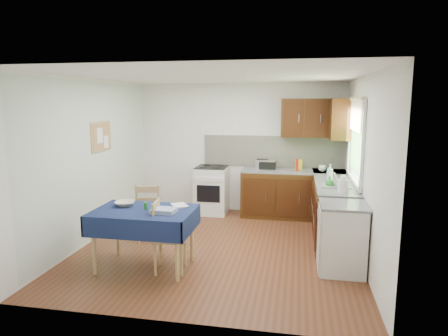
% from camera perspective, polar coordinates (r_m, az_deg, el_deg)
% --- Properties ---
extents(floor, '(4.20, 4.20, 0.00)m').
position_cam_1_polar(floor, '(6.08, -0.72, -11.21)').
color(floor, '#4F2A15').
rests_on(floor, ground).
extents(ceiling, '(4.00, 4.20, 0.02)m').
position_cam_1_polar(ceiling, '(5.70, -0.77, 13.02)').
color(ceiling, white).
rests_on(ceiling, wall_back).
extents(wall_back, '(4.00, 0.02, 2.50)m').
position_cam_1_polar(wall_back, '(7.81, 2.28, 2.87)').
color(wall_back, silver).
rests_on(wall_back, ground).
extents(wall_front, '(4.00, 0.02, 2.50)m').
position_cam_1_polar(wall_front, '(3.76, -7.04, -4.42)').
color(wall_front, silver).
rests_on(wall_front, ground).
extents(wall_left, '(0.02, 4.20, 2.50)m').
position_cam_1_polar(wall_left, '(6.45, -18.45, 0.99)').
color(wall_left, silver).
rests_on(wall_left, ground).
extents(wall_right, '(0.02, 4.20, 2.50)m').
position_cam_1_polar(wall_right, '(5.72, 19.32, -0.09)').
color(wall_right, silver).
rests_on(wall_right, ground).
extents(base_cabinets, '(1.90, 2.30, 0.86)m').
position_cam_1_polar(base_cabinets, '(7.05, 12.24, -4.84)').
color(base_cabinets, black).
rests_on(base_cabinets, ground).
extents(worktop_back, '(1.90, 0.60, 0.04)m').
position_cam_1_polar(worktop_back, '(7.49, 9.90, -0.41)').
color(worktop_back, slate).
rests_on(worktop_back, base_cabinets).
extents(worktop_right, '(0.60, 1.70, 0.04)m').
position_cam_1_polar(worktop_right, '(6.38, 15.61, -2.33)').
color(worktop_right, slate).
rests_on(worktop_right, base_cabinets).
extents(worktop_corner, '(0.60, 0.60, 0.04)m').
position_cam_1_polar(worktop_corner, '(7.51, 14.87, -0.56)').
color(worktop_corner, slate).
rests_on(worktop_corner, base_cabinets).
extents(splashback, '(2.70, 0.02, 0.60)m').
position_cam_1_polar(splashback, '(7.73, 7.03, 2.37)').
color(splashback, beige).
rests_on(splashback, wall_back).
extents(upper_cabinets, '(1.20, 0.85, 0.70)m').
position_cam_1_polar(upper_cabinets, '(7.39, 13.83, 6.90)').
color(upper_cabinets, black).
rests_on(upper_cabinets, wall_back).
extents(stove, '(0.60, 0.61, 0.92)m').
position_cam_1_polar(stove, '(7.74, -1.76, -3.13)').
color(stove, silver).
rests_on(stove, ground).
extents(window, '(0.04, 1.48, 1.26)m').
position_cam_1_polar(window, '(6.35, 18.32, 4.51)').
color(window, '#2C5422').
rests_on(window, wall_right).
extents(fridge, '(0.58, 0.60, 0.89)m').
position_cam_1_polar(fridge, '(5.34, 16.50, -9.56)').
color(fridge, silver).
rests_on(fridge, ground).
extents(corkboard, '(0.04, 0.62, 0.47)m').
position_cam_1_polar(corkboard, '(6.66, -17.14, 4.33)').
color(corkboard, tan).
rests_on(corkboard, wall_left).
extents(dining_table, '(1.28, 0.87, 0.78)m').
position_cam_1_polar(dining_table, '(5.28, -11.35, -6.97)').
color(dining_table, '#0E1839').
rests_on(dining_table, ground).
extents(chair_far, '(0.48, 0.48, 0.92)m').
position_cam_1_polar(chair_far, '(6.29, -10.58, -6.01)').
color(chair_far, tan).
rests_on(chair_far, ground).
extents(chair_near, '(0.46, 0.46, 0.92)m').
position_cam_1_polar(chair_near, '(5.18, -8.21, -9.31)').
color(chair_near, tan).
rests_on(chair_near, ground).
extents(toaster, '(0.25, 0.15, 0.19)m').
position_cam_1_polar(toaster, '(7.50, 5.51, 0.54)').
color(toaster, silver).
rests_on(toaster, worktop_back).
extents(sandwich_press, '(0.30, 0.26, 0.18)m').
position_cam_1_polar(sandwich_press, '(7.53, 6.25, 0.56)').
color(sandwich_press, black).
rests_on(sandwich_press, worktop_back).
extents(sauce_bottle, '(0.05, 0.05, 0.22)m').
position_cam_1_polar(sauce_bottle, '(7.32, 10.39, 0.39)').
color(sauce_bottle, red).
rests_on(sauce_bottle, worktop_back).
extents(yellow_packet, '(0.15, 0.12, 0.17)m').
position_cam_1_polar(yellow_packet, '(7.59, 10.61, 0.52)').
color(yellow_packet, gold).
rests_on(yellow_packet, worktop_back).
extents(dish_rack, '(0.42, 0.32, 0.20)m').
position_cam_1_polar(dish_rack, '(6.15, 15.67, -2.36)').
color(dish_rack, gray).
rests_on(dish_rack, worktop_right).
extents(kettle, '(0.15, 0.15, 0.25)m').
position_cam_1_polar(kettle, '(5.75, 16.68, -2.32)').
color(kettle, silver).
rests_on(kettle, worktop_right).
extents(cup, '(0.17, 0.17, 0.11)m').
position_cam_1_polar(cup, '(7.43, 13.84, -0.04)').
color(cup, white).
rests_on(cup, worktop_back).
extents(soap_bottle_a, '(0.13, 0.13, 0.27)m').
position_cam_1_polar(soap_bottle_a, '(6.55, 14.89, -0.64)').
color(soap_bottle_a, silver).
rests_on(soap_bottle_a, worktop_right).
extents(soap_bottle_b, '(0.09, 0.09, 0.18)m').
position_cam_1_polar(soap_bottle_b, '(7.09, 14.85, -0.24)').
color(soap_bottle_b, '#1B4EA2').
rests_on(soap_bottle_b, worktop_right).
extents(soap_bottle_c, '(0.18, 0.18, 0.16)m').
position_cam_1_polar(soap_bottle_c, '(6.11, 14.85, -1.86)').
color(soap_bottle_c, green).
rests_on(soap_bottle_c, worktop_right).
extents(plate_bowl, '(0.32, 0.32, 0.06)m').
position_cam_1_polar(plate_bowl, '(5.48, -13.99, -4.96)').
color(plate_bowl, beige).
rests_on(plate_bowl, dining_table).
extents(book, '(0.29, 0.31, 0.02)m').
position_cam_1_polar(book, '(5.32, -7.32, -5.43)').
color(book, white).
rests_on(book, dining_table).
extents(spice_jar, '(0.04, 0.04, 0.09)m').
position_cam_1_polar(spice_jar, '(5.26, -11.14, -5.32)').
color(spice_jar, '#248525').
rests_on(spice_jar, dining_table).
extents(tea_towel, '(0.31, 0.25, 0.05)m').
position_cam_1_polar(tea_towel, '(5.07, -8.58, -6.03)').
color(tea_towel, navy).
rests_on(tea_towel, dining_table).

